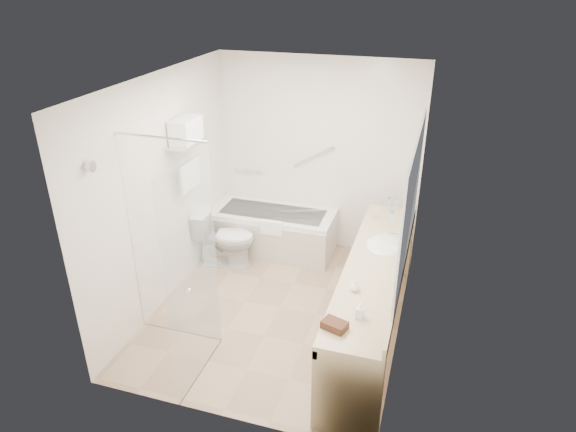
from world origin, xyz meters
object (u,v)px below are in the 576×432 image
(bathtub, at_px, (273,230))
(amenity_basket, at_px, (335,325))
(water_bottle_left, at_px, (389,204))
(vanity_counter, at_px, (374,282))
(toilet, at_px, (225,238))

(bathtub, height_order, amenity_basket, amenity_basket)
(bathtub, bearing_deg, water_bottle_left, -5.36)
(vanity_counter, distance_m, water_bottle_left, 1.28)
(toilet, relative_size, amenity_basket, 3.88)
(bathtub, relative_size, amenity_basket, 8.26)
(toilet, xyz_separation_m, amenity_basket, (1.81, -1.93, 0.51))
(toilet, bearing_deg, amenity_basket, -147.33)
(toilet, bearing_deg, bathtub, -50.33)
(bathtub, distance_m, amenity_basket, 2.89)
(bathtub, bearing_deg, vanity_counter, -42.35)
(bathtub, distance_m, water_bottle_left, 1.63)
(vanity_counter, xyz_separation_m, water_bottle_left, (-0.04, 1.25, 0.29))
(toilet, bearing_deg, water_bottle_left, -88.77)
(bathtub, height_order, vanity_counter, vanity_counter)
(amenity_basket, bearing_deg, bathtub, 118.82)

